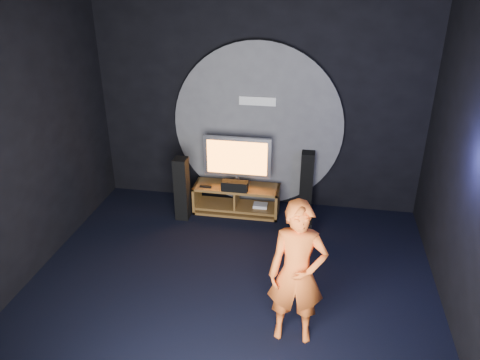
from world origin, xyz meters
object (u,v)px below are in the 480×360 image
(tv, at_px, (237,159))
(tower_speaker_left, at_px, (182,189))
(media_console, at_px, (237,201))
(subwoofer, at_px, (302,228))
(player, at_px, (297,274))
(tower_speaker_right, at_px, (307,182))

(tv, height_order, tower_speaker_left, tv)
(tower_speaker_left, bearing_deg, tv, 26.30)
(media_console, bearing_deg, tower_speaker_left, -158.00)
(tv, xyz_separation_m, subwoofer, (1.06, -0.65, -0.73))
(tv, distance_m, player, 2.81)
(subwoofer, bearing_deg, tower_speaker_right, 89.54)
(tv, xyz_separation_m, player, (1.08, -2.59, -0.08))
(tv, bearing_deg, player, -67.36)
(tower_speaker_right, distance_m, subwoofer, 0.90)
(media_console, height_order, tower_speaker_right, tower_speaker_right)
(subwoofer, height_order, player, player)
(media_console, relative_size, tower_speaker_right, 1.34)
(tv, relative_size, subwoofer, 3.44)
(tower_speaker_left, bearing_deg, player, -49.85)
(tower_speaker_right, xyz_separation_m, player, (0.02, -2.78, 0.31))
(media_console, distance_m, tower_speaker_right, 1.13)
(player, bearing_deg, tv, 109.80)
(tv, xyz_separation_m, tower_speaker_left, (-0.78, -0.39, -0.38))
(media_console, xyz_separation_m, player, (1.07, -2.52, 0.61))
(tower_speaker_left, xyz_separation_m, tower_speaker_right, (1.84, 0.57, 0.00))
(tower_speaker_left, bearing_deg, tower_speaker_right, 17.24)
(subwoofer, bearing_deg, tower_speaker_left, 171.83)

